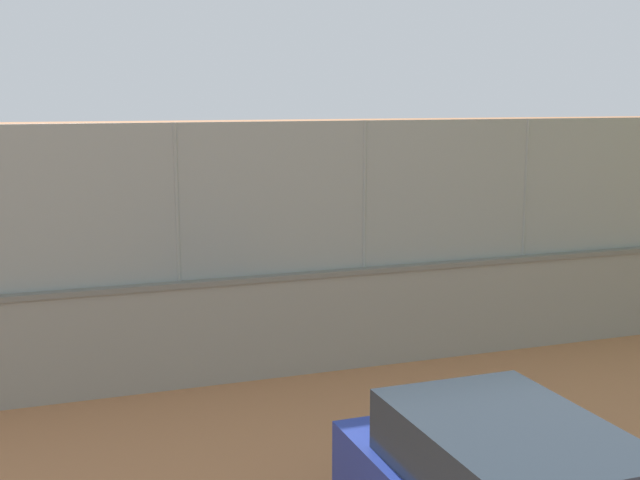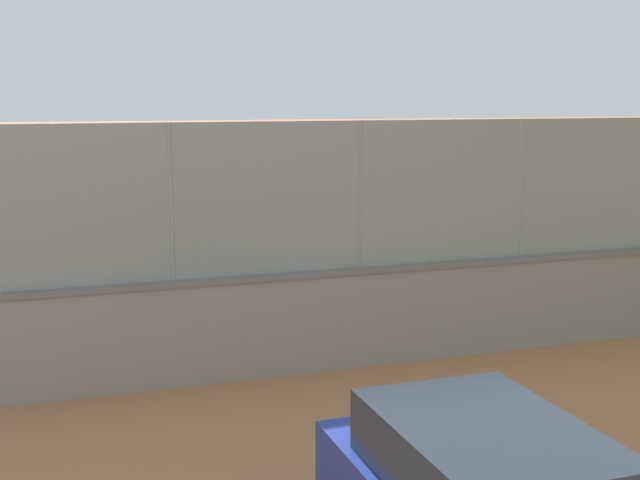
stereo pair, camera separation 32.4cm
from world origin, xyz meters
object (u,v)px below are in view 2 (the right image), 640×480
(sports_ball, at_px, (324,270))
(spare_ball_by_wall, at_px, (449,327))
(player_at_service_line, at_px, (125,254))
(player_crossing_court, at_px, (423,242))
(player_near_wall_returning, at_px, (327,233))

(sports_ball, distance_m, spare_ball_by_wall, 5.61)
(player_at_service_line, relative_size, spare_ball_by_wall, 18.26)
(player_at_service_line, bearing_deg, player_crossing_court, 174.20)
(player_crossing_court, xyz_separation_m, sports_ball, (2.08, -1.29, -0.81))
(player_crossing_court, bearing_deg, player_at_service_line, -5.80)
(sports_ball, height_order, spare_ball_by_wall, sports_ball)
(spare_ball_by_wall, bearing_deg, sports_ball, -82.78)
(sports_ball, bearing_deg, player_crossing_court, 148.13)
(player_near_wall_returning, bearing_deg, spare_ball_by_wall, 93.44)
(player_near_wall_returning, height_order, player_at_service_line, player_at_service_line)
(player_crossing_court, distance_m, player_at_service_line, 7.03)
(player_at_service_line, height_order, spare_ball_by_wall, player_at_service_line)
(player_crossing_court, bearing_deg, spare_ball_by_wall, 72.11)
(player_crossing_court, height_order, player_at_service_line, player_crossing_court)
(player_near_wall_returning, distance_m, spare_ball_by_wall, 6.41)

